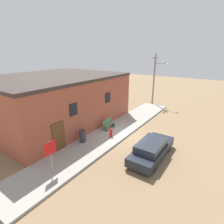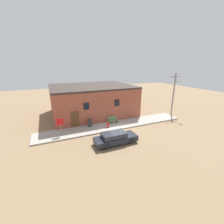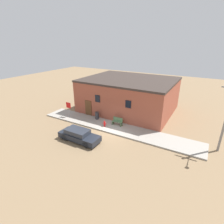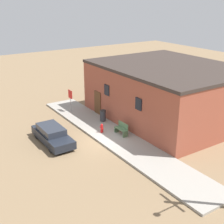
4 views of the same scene
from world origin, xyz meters
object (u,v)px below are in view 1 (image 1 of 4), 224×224
at_px(bench, 109,124).
at_px(parked_car, 152,149).
at_px(utility_pole, 155,77).
at_px(trash_bin, 82,136).
at_px(stop_sign, 50,152).
at_px(fire_hydrant, 111,133).

bearing_deg(bench, parked_car, -111.01).
distance_m(utility_pole, parked_car, 13.67).
height_order(trash_bin, utility_pole, utility_pole).
bearing_deg(trash_bin, utility_pole, -1.06).
bearing_deg(bench, trash_bin, 175.67).
distance_m(stop_sign, bench, 6.88).
xyz_separation_m(stop_sign, utility_pole, (17.31, 0.92, 2.12)).
bearing_deg(trash_bin, fire_hydrant, -33.86).
height_order(bench, parked_car, parked_car).
bearing_deg(trash_bin, stop_sign, -162.21).
bearing_deg(bench, fire_hydrant, -136.77).
relative_size(trash_bin, utility_pole, 0.15).
relative_size(utility_pole, parked_car, 1.48).
relative_size(fire_hydrant, utility_pole, 0.11).
bearing_deg(utility_pole, trash_bin, 178.94).
bearing_deg(utility_pole, stop_sign, -176.95).
relative_size(fire_hydrant, trash_bin, 0.73).
bearing_deg(fire_hydrant, stop_sign, 178.63).
relative_size(bench, trash_bin, 1.27).
bearing_deg(parked_car, utility_pole, 21.25).
height_order(trash_bin, parked_car, parked_car).
bearing_deg(fire_hydrant, bench, 43.23).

